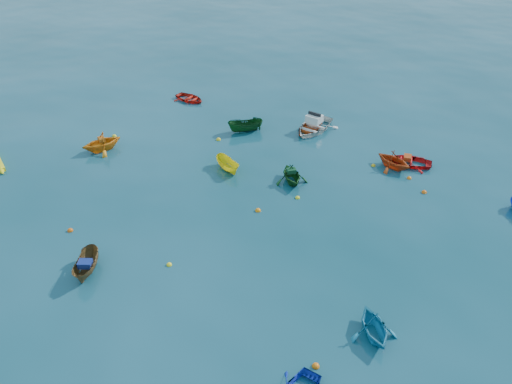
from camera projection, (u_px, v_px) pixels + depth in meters
The scene contains 26 objects.
ground at pixel (211, 236), 30.16m from camera, with size 160.00×160.00×0.00m, color #093743.
sampan_brown_mid at pixel (88, 272), 27.56m from camera, with size 1.07×2.83×1.09m, color brown.
dinghy_orange_w at pixel (103, 150), 39.08m from camera, with size 2.61×3.03×1.60m, color orange.
sampan_yellow_mid at pixel (228, 170), 36.56m from camera, with size 1.01×2.67×1.03m, color yellow.
dinghy_cyan_se at pixel (373, 335), 23.90m from camera, with size 2.28×2.65×1.39m, color teal.
dinghy_red_nw at pixel (190, 100), 47.08m from camera, with size 2.21×3.09×0.64m, color red.
dinghy_green_n at pixel (291, 182), 35.23m from camera, with size 2.31×2.68×1.41m, color #0F4115.
dinghy_red_ne at pixel (408, 164), 37.28m from camera, with size 2.40×3.35×0.70m, color red.
dinghy_red_far at pixel (308, 131), 41.76m from camera, with size 2.25×3.14×0.65m, color #AD370E.
dinghy_orange_far at pixel (392, 167), 36.86m from camera, with size 2.37×2.74×1.44m, color #BE3F11.
sampan_green_far at pixel (246, 131), 41.74m from camera, with size 1.13×3.00×1.16m, color #0F4118.
motorboat_white at pixel (314, 130), 41.93m from camera, with size 3.15×4.40×1.51m, color silver.
tarp_blue_a at pixel (85, 264), 27.03m from camera, with size 0.72×0.54×0.35m, color navy.
tarp_orange_a at pixel (101, 139), 38.58m from camera, with size 0.59×0.44×0.28m, color #C35D14.
tarp_green_b at pixel (291, 171), 34.83m from camera, with size 0.62×0.47×0.30m, color #104021.
tarp_orange_b at pixel (407, 158), 37.02m from camera, with size 0.71×0.54×0.35m, color #B13B12.
buoy_or_a at pixel (70, 231), 30.58m from camera, with size 0.36×0.36×0.36m, color #DD540C.
buoy_ye_a at pixel (169, 265), 28.01m from camera, with size 0.31×0.31×0.31m, color yellow.
buoy_or_b at pixel (316, 366), 22.41m from camera, with size 0.35×0.35×0.35m, color orange.
buoy_ye_b at pixel (114, 137), 40.96m from camera, with size 0.39×0.39×0.39m, color yellow.
buoy_or_c at pixel (258, 211), 32.32m from camera, with size 0.38×0.38×0.38m, color orange.
buoy_ye_c at pixel (298, 198), 33.54m from camera, with size 0.32×0.32×0.32m, color #FFF11A.
buoy_or_d at pixel (409, 178), 35.59m from camera, with size 0.33×0.33×0.33m, color orange.
buoy_ye_d at pixel (219, 140), 40.48m from camera, with size 0.38×0.38×0.38m, color yellow.
buoy_or_e at pixel (424, 193), 34.09m from camera, with size 0.36×0.36×0.36m, color #F25D0D.
buoy_ye_e at pixel (373, 166), 37.05m from camera, with size 0.33×0.33×0.33m, color gold.
Camera 1 is at (15.06, -18.35, 19.00)m, focal length 35.00 mm.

